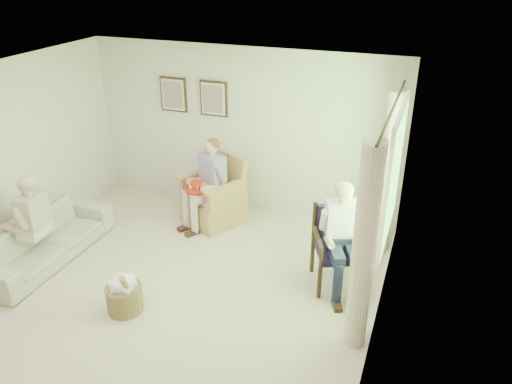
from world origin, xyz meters
TOP-DOWN VIEW (x-y plane):
  - floor at (0.00, 0.00)m, footprint 5.50×5.50m
  - back_wall at (0.00, 2.75)m, footprint 5.00×0.04m
  - right_wall at (2.50, 0.00)m, footprint 0.04×5.50m
  - ceiling at (0.00, 0.00)m, footprint 5.00×5.50m
  - window at (2.46, 1.20)m, footprint 0.13×2.50m
  - curtain_left at (2.33, 0.22)m, footprint 0.34×0.34m
  - curtain_right at (2.33, 2.18)m, footprint 0.34×0.34m
  - framed_print_left at (-1.15, 2.71)m, footprint 0.45×0.05m
  - framed_print_right at (-0.45, 2.71)m, footprint 0.45×0.05m
  - wicker_armchair at (-0.22, 2.12)m, footprint 0.81×0.80m
  - wood_armchair at (1.95, 1.24)m, footprint 0.65×0.61m
  - sofa at (-1.95, 0.31)m, footprint 2.06×0.81m
  - person_wicker at (-0.22, 1.98)m, footprint 0.40×0.63m
  - person_dark at (1.95, 1.08)m, footprint 0.40×0.63m
  - person_sofa at (-1.95, 0.15)m, footprint 0.42×0.62m
  - red_hat at (-0.34, 1.81)m, footprint 0.36×0.36m
  - hatbox at (-0.29, -0.24)m, footprint 0.46×0.46m

SIDE VIEW (x-z plane):
  - floor at x=0.00m, z-range 0.00..0.00m
  - hatbox at x=-0.29m, z-range -0.07..0.55m
  - sofa at x=-1.95m, z-range 0.00..0.60m
  - wicker_armchair at x=-0.22m, z-range -0.19..0.85m
  - wood_armchair at x=1.95m, z-range 0.05..1.04m
  - red_hat at x=-0.34m, z-range 0.62..0.76m
  - person_sofa at x=-1.95m, z-range 0.09..1.35m
  - person_wicker at x=-0.22m, z-range 0.11..1.46m
  - person_dark at x=1.95m, z-range 0.12..1.50m
  - curtain_left at x=2.33m, z-range 0.00..2.30m
  - curtain_right at x=2.33m, z-range 0.00..2.30m
  - back_wall at x=0.00m, z-range 0.00..2.60m
  - right_wall at x=2.50m, z-range 0.00..2.60m
  - window at x=2.46m, z-range 0.77..2.40m
  - framed_print_left at x=-1.15m, z-range 1.51..2.06m
  - framed_print_right at x=-0.45m, z-range 1.51..2.06m
  - ceiling at x=0.00m, z-range 2.59..2.61m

